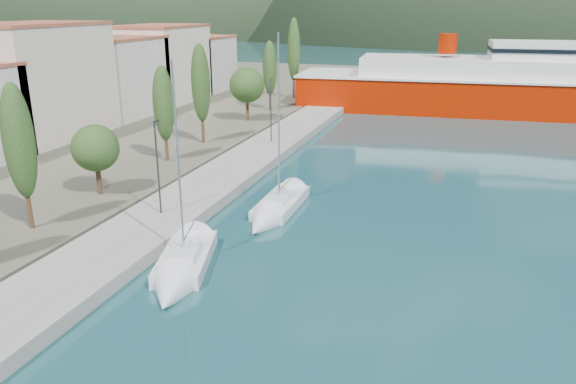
% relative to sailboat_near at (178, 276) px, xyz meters
% --- Properties ---
extents(ground, '(1400.00, 1400.00, 0.00)m').
position_rel_sailboat_near_xyz_m(ground, '(4.11, 111.76, -0.32)').
color(ground, '#1B494D').
extents(quay, '(5.00, 88.00, 0.80)m').
position_rel_sailboat_near_xyz_m(quay, '(-4.89, 17.76, 0.08)').
color(quay, gray).
rests_on(quay, ground).
extents(town_buildings, '(9.20, 69.20, 11.30)m').
position_rel_sailboat_near_xyz_m(town_buildings, '(-27.89, 28.67, 5.24)').
color(town_buildings, beige).
rests_on(town_buildings, land_strip).
extents(tree_row, '(4.04, 61.60, 11.21)m').
position_rel_sailboat_near_xyz_m(tree_row, '(-11.22, 25.47, 5.35)').
color(tree_row, '#47301E').
rests_on(tree_row, land_strip).
extents(lamp_posts, '(0.15, 44.22, 6.06)m').
position_rel_sailboat_near_xyz_m(lamp_posts, '(-4.89, 6.22, 3.76)').
color(lamp_posts, '#2D2D33').
rests_on(lamp_posts, quay).
extents(sailboat_near, '(4.76, 8.79, 12.10)m').
position_rel_sailboat_near_xyz_m(sailboat_near, '(0.00, 0.00, 0.00)').
color(sailboat_near, silver).
rests_on(sailboat_near, ground).
extents(sailboat_mid, '(2.47, 9.01, 12.92)m').
position_rel_sailboat_near_xyz_m(sailboat_mid, '(1.49, 10.02, -0.01)').
color(sailboat_mid, silver).
rests_on(sailboat_mid, ground).
extents(ferry, '(54.01, 15.46, 10.58)m').
position_rel_sailboat_near_xyz_m(ferry, '(17.29, 55.89, 2.90)').
color(ferry, '#9D1600').
rests_on(ferry, ground).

